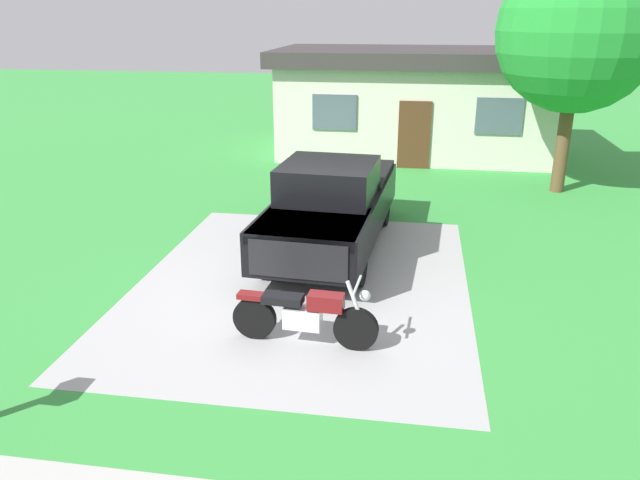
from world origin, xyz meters
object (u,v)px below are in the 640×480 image
object	(u,v)px
pickup_truck	(333,203)
shade_tree	(578,31)
motorcycle	(305,315)
neighbor_house	(416,100)

from	to	relation	value
pickup_truck	shade_tree	size ratio (longest dim) A/B	0.91
motorcycle	shade_tree	distance (m)	11.39
motorcycle	shade_tree	bearing A→B (deg)	59.95
pickup_truck	shade_tree	distance (m)	8.27
motorcycle	neighbor_house	world-z (taller)	neighbor_house
shade_tree	motorcycle	bearing A→B (deg)	-120.05
motorcycle	shade_tree	xyz separation A→B (m)	(5.39, 9.32, 3.73)
shade_tree	neighbor_house	distance (m)	6.56
pickup_truck	neighbor_house	xyz separation A→B (m)	(1.56, 9.81, 0.84)
shade_tree	pickup_truck	bearing A→B (deg)	-136.86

